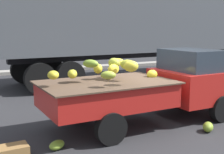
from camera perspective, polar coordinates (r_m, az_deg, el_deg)
ground at (r=7.41m, az=6.03°, el=-8.33°), size 220.00×220.00×0.00m
curb_strip at (r=15.96m, az=-12.73°, el=1.26°), size 80.00×0.80×0.16m
pickup_truck at (r=7.68m, az=12.44°, el=-1.06°), size 5.13×1.91×1.70m
semi_trailer at (r=13.34m, az=4.53°, el=10.54°), size 12.06×2.89×3.95m
fallen_banana_bunch_near_tailgate at (r=5.83m, az=-10.41°, el=-12.56°), size 0.43×0.41×0.16m
fallen_banana_bunch_by_wheel at (r=6.95m, az=17.73°, el=-9.00°), size 0.41×0.40×0.21m
produce_crate at (r=5.61m, az=-18.33°, el=-13.37°), size 0.53×0.38×0.23m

